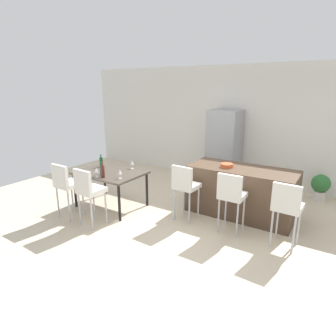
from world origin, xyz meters
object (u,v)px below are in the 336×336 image
potted_plant (320,186)px  kitchen_island (241,191)px  wine_bottle_right (102,170)px  wine_glass_left (96,170)px  dining_chair_far (88,188)px  wine_glass_far (132,163)px  wine_bottle_middle (103,171)px  bar_chair_right (287,205)px  refrigerator (224,148)px  dining_table (110,175)px  wine_glass_near (120,172)px  bar_chair_middle (231,194)px  dining_chair_near (66,183)px  fruit_bowl (227,165)px  bar_chair_left (185,184)px  wine_bottle_corner (101,162)px

potted_plant → kitchen_island: bearing=-127.8°
wine_bottle_right → wine_glass_left: 0.13m
dining_chair_far → wine_bottle_right: 0.67m
wine_glass_far → wine_bottle_middle: bearing=-95.7°
bar_chair_right → refrigerator: refrigerator is taller
kitchen_island → wine_bottle_middle: bearing=-147.4°
dining_table → refrigerator: 2.96m
bar_chair_right → wine_glass_near: bearing=-170.7°
bar_chair_middle → dining_chair_near: same height
fruit_bowl → wine_glass_far: bearing=-163.5°
dining_chair_far → wine_glass_left: (-0.28, 0.47, 0.17)m
bar_chair_middle → dining_table: 2.45m
bar_chair_left → dining_chair_far: same height
dining_chair_near → wine_bottle_corner: bearing=96.7°
dining_chair_far → fruit_bowl: dining_chair_far is taller
wine_bottle_middle → refrigerator: size_ratio=0.16×
wine_glass_left → wine_bottle_right: bearing=83.2°
dining_table → bar_chair_middle: bearing=5.8°
bar_chair_middle → dining_chair_near: bearing=-158.4°
wine_glass_left → wine_glass_far: same height
wine_bottle_corner → fruit_bowl: wine_bottle_corner is taller
wine_bottle_right → wine_bottle_corner: (-0.44, 0.42, -0.00)m
wine_glass_far → potted_plant: (3.33, 2.21, -0.52)m
bar_chair_right → dining_table: bar_chair_right is taller
wine_bottle_right → wine_glass_far: wine_bottle_right is taller
bar_chair_left → wine_bottle_middle: (-1.43, -0.59, 0.16)m
kitchen_island → wine_glass_near: kitchen_island is taller
wine_bottle_corner → potted_plant: (3.97, 2.45, -0.50)m
bar_chair_left → wine_glass_near: 1.22m
kitchen_island → bar_chair_right: bearing=-40.1°
bar_chair_left → dining_table: bar_chair_left is taller
dining_chair_near → refrigerator: refrigerator is taller
wine_bottle_right → wine_glass_left: wine_bottle_right is taller
wine_bottle_corner → potted_plant: size_ratio=0.46×
dining_chair_far → wine_bottle_corner: bearing=124.9°
dining_chair_far → wine_glass_far: 1.27m
dining_chair_near → wine_glass_far: dining_chair_near is taller
dining_chair_far → bar_chair_left: bearing=40.2°
kitchen_island → dining_table: 2.58m
wine_bottle_middle → fruit_bowl: (1.92, 1.30, 0.10)m
dining_chair_far → kitchen_island: bearing=42.8°
refrigerator → wine_glass_far: bearing=-116.6°
bar_chair_middle → wine_glass_left: bearing=-165.8°
dining_chair_far → fruit_bowl: 2.54m
bar_chair_right → dining_chair_far: bearing=-160.2°
fruit_bowl → wine_bottle_middle: bearing=-145.8°
bar_chair_middle → bar_chair_left: bearing=180.0°
wine_bottle_middle → fruit_bowl: bearing=34.2°
wine_bottle_corner → wine_glass_far: 0.68m
bar_chair_left → wine_glass_far: (-1.35, 0.17, 0.17)m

